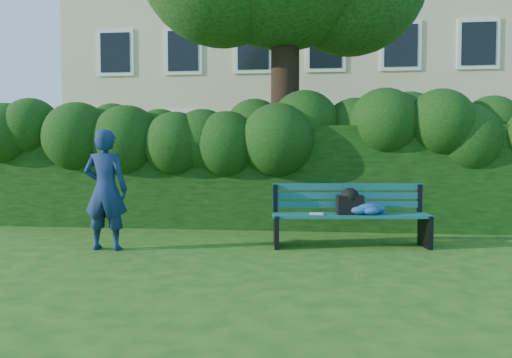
# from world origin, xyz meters

# --- Properties ---
(ground) EXTENTS (80.00, 80.00, 0.00)m
(ground) POSITION_xyz_m (0.00, 0.00, 0.00)
(ground) COLOR #204A15
(ground) RESTS_ON ground
(apartment_building) EXTENTS (16.00, 8.08, 12.00)m
(apartment_building) POSITION_xyz_m (-0.00, 13.99, 6.00)
(apartment_building) COLOR #CBC088
(apartment_building) RESTS_ON ground
(hedge) EXTENTS (10.00, 1.00, 1.80)m
(hedge) POSITION_xyz_m (0.00, 2.20, 0.90)
(hedge) COLOR black
(hedge) RESTS_ON ground
(park_bench) EXTENTS (2.27, 0.81, 0.89)m
(park_bench) POSITION_xyz_m (1.42, 0.45, 0.50)
(park_bench) COLOR #0D3F42
(park_bench) RESTS_ON ground
(man_reading) EXTENTS (0.61, 0.41, 1.66)m
(man_reading) POSITION_xyz_m (-1.99, -0.21, 0.83)
(man_reading) COLOR navy
(man_reading) RESTS_ON ground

